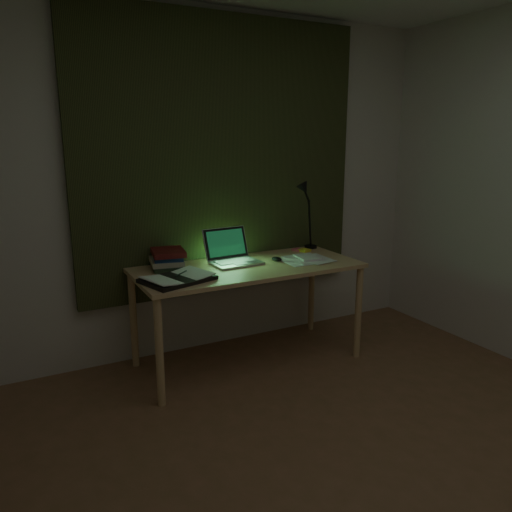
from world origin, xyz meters
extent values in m
cube|color=brown|center=(0.00, 0.00, 0.00)|extent=(3.50, 4.00, 0.00)
cube|color=silver|center=(0.00, 2.00, 1.25)|extent=(3.50, 0.00, 2.50)
cube|color=#293018|center=(0.00, 1.96, 1.45)|extent=(2.20, 0.06, 2.00)
ellipsoid|color=black|center=(0.25, 1.59, 0.74)|extent=(0.08, 0.10, 0.03)
cube|color=yellow|center=(0.61, 1.77, 0.73)|extent=(0.10, 0.10, 0.02)
cube|color=#FD6276|center=(0.58, 1.82, 0.73)|extent=(0.09, 0.09, 0.01)
camera|label=1|loc=(-1.52, -1.46, 1.61)|focal=35.00mm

